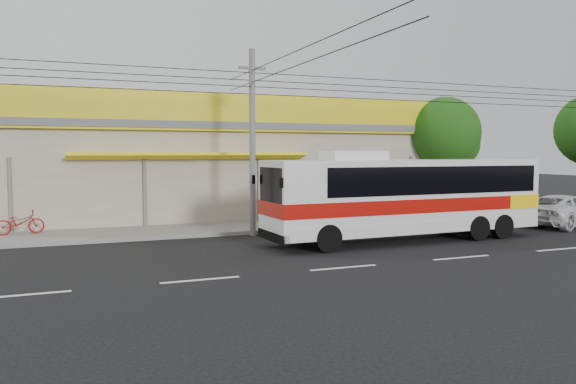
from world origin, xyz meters
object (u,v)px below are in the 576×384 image
Objects in this scene: motorbike_red at (20,222)px; utility_pole at (252,82)px; coach_bus at (410,193)px; tree_near at (447,135)px; white_car at (565,210)px.

utility_pole reaches higher than motorbike_red.
coach_bus is 9.38m from tree_near.
tree_near reaches higher than white_car.
tree_near is (11.34, 3.08, -1.77)m from utility_pole.
motorbike_red is at bearing 62.59° from white_car.
white_car is 14.60m from utility_pole.
white_car is 6.74m from tree_near.
tree_near is at bearing 6.61° from white_car.
white_car is at bearing -9.93° from utility_pole.
tree_near is at bearing 42.79° from coach_bus.
tree_near is (6.49, 6.37, 2.31)m from coach_bus.
utility_pole reaches higher than white_car.
coach_bus is 14.36m from motorbike_red.
coach_bus is at bearing -120.97° from motorbike_red.
white_car is 0.14× the size of utility_pole.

